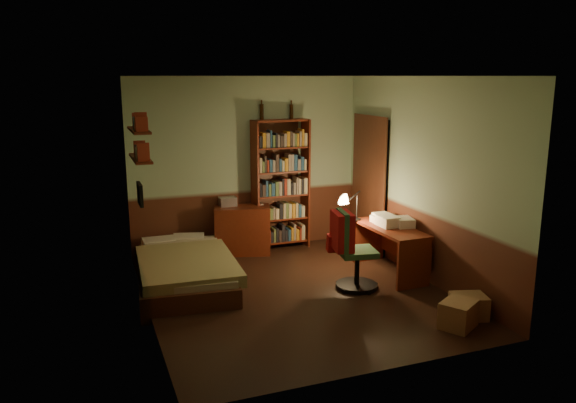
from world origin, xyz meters
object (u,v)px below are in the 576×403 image
object	(u,v)px
bed	(184,259)
mini_stereo	(228,201)
dresser	(242,230)
cardboard_box_a	(458,314)
desk_lamp	(357,198)
cardboard_box_b	(469,306)
desk	(390,250)
office_chair	(358,246)
bookshelf	(281,185)

from	to	relation	value
bed	mini_stereo	world-z (taller)	mini_stereo
bed	dresser	size ratio (longest dim) A/B	2.57
mini_stereo	cardboard_box_a	world-z (taller)	mini_stereo
bed	desk_lamp	xyz separation A→B (m)	(2.38, -0.17, 0.65)
cardboard_box_b	desk	bearing A→B (deg)	93.27
office_chair	cardboard_box_a	xyz separation A→B (m)	(0.48, -1.38, -0.40)
cardboard_box_b	mini_stereo	bearing A→B (deg)	120.13
dresser	bookshelf	world-z (taller)	bookshelf
office_chair	desk_lamp	bearing A→B (deg)	73.73
desk	bed	bearing A→B (deg)	164.32
bookshelf	office_chair	distance (m)	2.03
mini_stereo	cardboard_box_b	world-z (taller)	mini_stereo
desk_lamp	bookshelf	bearing A→B (deg)	100.61
desk_lamp	office_chair	xyz separation A→B (m)	(-0.40, -0.81, -0.41)
bed	bookshelf	bearing A→B (deg)	36.15
mini_stereo	desk	bearing A→B (deg)	-43.36
dresser	desk	bearing A→B (deg)	-28.44
desk	cardboard_box_a	size ratio (longest dim) A/B	3.17
bookshelf	office_chair	bearing A→B (deg)	-87.72
bookshelf	office_chair	xyz separation A→B (m)	(0.30, -1.96, -0.44)
office_chair	cardboard_box_b	bearing A→B (deg)	-48.50
dresser	office_chair	distance (m)	2.10
desk	cardboard_box_a	xyz separation A→B (m)	(-0.17, -1.71, -0.18)
bed	desk	xyz separation A→B (m)	(2.63, -0.66, 0.02)
mini_stereo	bookshelf	distance (m)	0.85
office_chair	cardboard_box_b	size ratio (longest dim) A/B	2.98
dresser	desk_lamp	distance (m)	1.81
cardboard_box_a	cardboard_box_b	xyz separation A→B (m)	(0.26, 0.16, -0.01)
bookshelf	cardboard_box_b	world-z (taller)	bookshelf
dresser	office_chair	bearing A→B (deg)	-47.61
cardboard_box_b	desk_lamp	bearing A→B (deg)	99.47
desk_lamp	mini_stereo	bearing A→B (deg)	121.23
bookshelf	office_chair	world-z (taller)	bookshelf
bookshelf	cardboard_box_a	world-z (taller)	bookshelf
dresser	desk_lamp	xyz separation A→B (m)	(1.34, -1.06, 0.60)
dresser	office_chair	size ratio (longest dim) A/B	0.74
mini_stereo	bed	bearing A→B (deg)	-130.13
bed	mini_stereo	size ratio (longest dim) A/B	8.48
mini_stereo	cardboard_box_a	size ratio (longest dim) A/B	0.64
desk_lamp	cardboard_box_b	size ratio (longest dim) A/B	1.69
cardboard_box_b	bed	bearing A→B (deg)	140.97
bookshelf	cardboard_box_b	size ratio (longest dim) A/B	5.39
mini_stereo	cardboard_box_b	distance (m)	3.78
desk	office_chair	bearing A→B (deg)	-155.34
dresser	cardboard_box_b	bearing A→B (deg)	-45.74
bed	mini_stereo	distance (m)	1.41
bookshelf	desk_lamp	distance (m)	1.34
dresser	desk_lamp	bearing A→B (deg)	-22.56
cardboard_box_b	dresser	bearing A→B (deg)	118.57
cardboard_box_a	mini_stereo	bearing A→B (deg)	115.42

